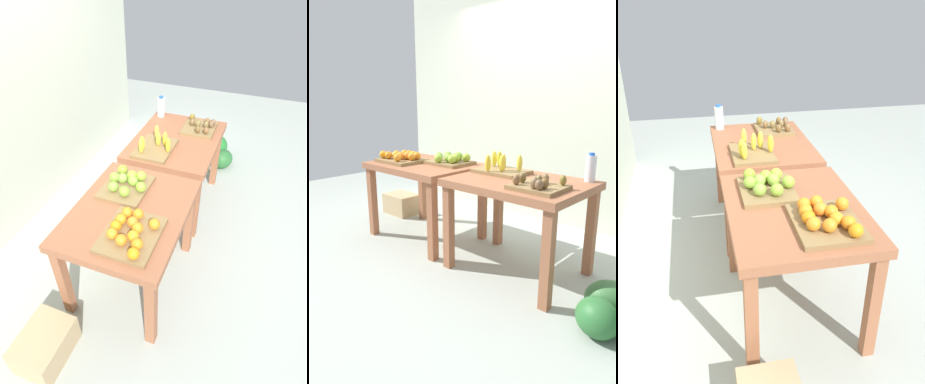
% 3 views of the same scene
% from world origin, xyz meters
% --- Properties ---
extents(ground_plane, '(8.00, 8.00, 0.00)m').
position_xyz_m(ground_plane, '(0.00, 0.00, 0.00)').
color(ground_plane, '#A5ADA4').
extents(back_wall, '(4.40, 0.12, 3.00)m').
position_xyz_m(back_wall, '(0.00, 1.35, 1.50)').
color(back_wall, beige).
rests_on(back_wall, ground_plane).
extents(display_table_left, '(1.04, 0.80, 0.77)m').
position_xyz_m(display_table_left, '(-0.56, 0.00, 0.66)').
color(display_table_left, '#975B3C').
rests_on(display_table_left, ground_plane).
extents(display_table_right, '(1.04, 0.80, 0.77)m').
position_xyz_m(display_table_right, '(0.56, 0.00, 0.66)').
color(display_table_right, '#975B3C').
rests_on(display_table_right, ground_plane).
extents(orange_bin, '(0.45, 0.36, 0.11)m').
position_xyz_m(orange_bin, '(-0.79, -0.11, 0.82)').
color(orange_bin, olive).
rests_on(orange_bin, display_table_left).
extents(apple_bin, '(0.40, 0.34, 0.11)m').
position_xyz_m(apple_bin, '(-0.33, 0.13, 0.82)').
color(apple_bin, olive).
rests_on(apple_bin, display_table_left).
extents(banana_crate, '(0.44, 0.33, 0.17)m').
position_xyz_m(banana_crate, '(0.28, 0.12, 0.81)').
color(banana_crate, olive).
rests_on(banana_crate, display_table_right).
extents(kiwi_bin, '(0.36, 0.32, 0.10)m').
position_xyz_m(kiwi_bin, '(0.82, -0.17, 0.81)').
color(kiwi_bin, olive).
rests_on(kiwi_bin, display_table_right).
extents(water_bottle, '(0.08, 0.08, 0.22)m').
position_xyz_m(water_bottle, '(0.98, 0.32, 0.88)').
color(water_bottle, silver).
rests_on(water_bottle, display_table_right).
extents(cardboard_produce_box, '(0.40, 0.30, 0.25)m').
position_xyz_m(cardboard_produce_box, '(-1.38, 0.30, 0.12)').
color(cardboard_produce_box, tan).
rests_on(cardboard_produce_box, ground_plane).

